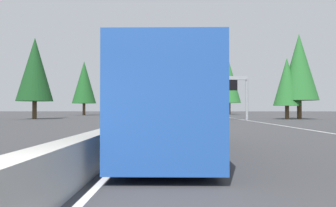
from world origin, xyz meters
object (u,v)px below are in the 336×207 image
object	(u,v)px
sedan_far_left	(174,117)
conifer_left_far	(113,85)
sign_gantry_overhead	(204,85)
conifer_right_near	(287,82)
sedan_distant_a	(205,113)
conifer_left_mid	(84,82)
bus_mid_left	(169,103)
sedan_near_right	(173,114)
bus_mid_right	(184,108)
box_truck_mid_center	(172,108)
conifer_right_far	(229,82)
oncoming_near	(129,115)
conifer_right_mid	(299,67)
minivan_far_right	(194,112)
conifer_left_near	(35,69)

from	to	relation	value
sedan_far_left	conifer_left_far	world-z (taller)	conifer_left_far
sign_gantry_overhead	conifer_right_near	world-z (taller)	conifer_right_near
sedan_distant_a	conifer_left_mid	xyz separation A→B (m)	(2.87, 29.04, 7.29)
sedan_distant_a	conifer_right_near	distance (m)	31.76
bus_mid_left	sedan_near_right	distance (m)	45.96
bus_mid_right	conifer_left_mid	world-z (taller)	conifer_left_mid
box_truck_mid_center	sedan_distant_a	distance (m)	37.33
bus_mid_left	conifer_left_far	xyz separation A→B (m)	(81.26, 15.86, 6.20)
sign_gantry_overhead	conifer_right_near	xyz separation A→B (m)	(2.80, -12.46, 0.66)
conifer_right_far	oncoming_near	bearing A→B (deg)	162.15
box_truck_mid_center	bus_mid_right	world-z (taller)	bus_mid_right
conifer_right_mid	conifer_left_mid	xyz separation A→B (m)	(32.40, 40.43, 0.25)
sign_gantry_overhead	conifer_right_far	bearing A→B (deg)	-13.04
minivan_far_right	conifer_right_far	size ratio (longest dim) A/B	0.34
bus_mid_right	conifer_right_far	size ratio (longest dim) A/B	0.79
sign_gantry_overhead	oncoming_near	distance (m)	17.00
sign_gantry_overhead	conifer_left_near	size ratio (longest dim) A/B	1.03
conifer_right_near	conifer_left_near	xyz separation A→B (m)	(0.29, 37.62, 1.94)
conifer_left_mid	conifer_left_far	size ratio (longest dim) A/B	1.01
bus_mid_right	box_truck_mid_center	bearing A→B (deg)	177.29
conifer_right_mid	minivan_far_right	bearing A→B (deg)	47.30
conifer_right_near	oncoming_near	bearing A→B (deg)	128.27
bus_mid_left	conifer_left_far	world-z (taller)	conifer_left_far
conifer_right_far	conifer_left_mid	xyz separation A→B (m)	(-12.14, 37.07, -0.84)
box_truck_mid_center	conifer_left_near	size ratio (longest dim) A/B	0.69
sign_gantry_overhead	conifer_left_far	world-z (taller)	conifer_left_far
box_truck_mid_center	sedan_far_left	bearing A→B (deg)	-178.62
conifer_left_mid	conifer_right_far	bearing A→B (deg)	-71.86
sedan_distant_a	oncoming_near	distance (m)	48.20
sign_gantry_overhead	oncoming_near	size ratio (longest dim) A/B	2.26
sedan_distant_a	sedan_far_left	size ratio (longest dim) A/B	1.00
minivan_far_right	sedan_far_left	size ratio (longest dim) A/B	1.14
oncoming_near	conifer_right_near	distance (m)	27.49
minivan_far_right	sedan_far_left	bearing A→B (deg)	172.81
conifer_right_near	conifer_left_near	distance (m)	37.67
bus_mid_left	bus_mid_right	world-z (taller)	same
sign_gantry_overhead	conifer_right_mid	world-z (taller)	conifer_right_mid
sedan_distant_a	conifer_right_mid	bearing A→B (deg)	-158.91
conifer_left_near	conifer_left_mid	bearing A→B (deg)	1.50
box_truck_mid_center	conifer_left_far	bearing A→B (deg)	18.23
conifer_right_mid	conifer_left_far	xyz separation A→B (m)	(41.15, 34.76, 0.18)
bus_mid_right	oncoming_near	bearing A→B (deg)	174.88
sedan_near_right	conifer_left_mid	size ratio (longest dim) A/B	0.34
conifer_right_far	sedan_near_right	bearing A→B (deg)	158.20
box_truck_mid_center	sedan_far_left	world-z (taller)	box_truck_mid_center
minivan_far_right	conifer_left_mid	world-z (taller)	conifer_left_mid
box_truck_mid_center	sedan_near_right	world-z (taller)	box_truck_mid_center
conifer_right_far	conifer_left_far	xyz separation A→B (m)	(-3.39, 31.40, -0.90)
bus_mid_left	oncoming_near	size ratio (longest dim) A/B	2.05
sedan_near_right	conifer_left_near	distance (m)	22.62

